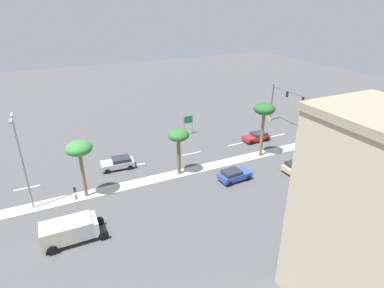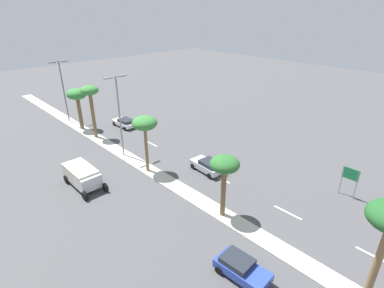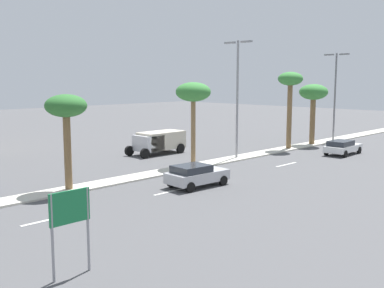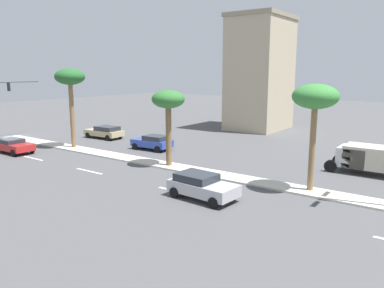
{
  "view_description": "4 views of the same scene",
  "coord_description": "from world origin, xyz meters",
  "px_view_note": "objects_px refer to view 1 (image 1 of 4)",
  "views": [
    {
      "loc": [
        -31.8,
        36.65,
        19.74
      ],
      "look_at": [
        -0.23,
        21.57,
        3.89
      ],
      "focal_mm": 29.67,
      "sensor_mm": 36.0,
      "label": 1
    },
    {
      "loc": [
        -17.24,
        9.2,
        17.36
      ],
      "look_at": [
        3.25,
        30.69,
        3.61
      ],
      "focal_mm": 28.03,
      "sensor_mm": 36.0,
      "label": 2
    },
    {
      "loc": [
        25.19,
        8.73,
        6.9
      ],
      "look_at": [
        3.06,
        31.05,
        2.48
      ],
      "focal_mm": 43.16,
      "sensor_mm": 36.0,
      "label": 3
    },
    {
      "loc": [
        22.53,
        41.72,
        7.38
      ],
      "look_at": [
        0.86,
        26.15,
        2.27
      ],
      "focal_mm": 35.48,
      "sensor_mm": 36.0,
      "label": 4
    }
  ],
  "objects_px": {
    "palm_tree_center": "(264,111)",
    "sedan_red_trailing": "(257,136)",
    "box_truck": "(73,229)",
    "street_lamp_front": "(21,157)",
    "traffic_signal_gantry": "(287,103)",
    "sedan_silver_inboard": "(118,163)",
    "directional_road_sign": "(188,121)",
    "commercial_building": "(372,226)",
    "palm_tree_leading": "(79,150)",
    "palm_tree_far": "(178,137)",
    "sedan_blue_center": "(234,175)",
    "sedan_tan_leading": "(299,166)"
  },
  "relations": [
    {
      "from": "directional_road_sign",
      "to": "palm_tree_leading",
      "type": "relative_size",
      "value": 0.47
    },
    {
      "from": "traffic_signal_gantry",
      "to": "sedan_silver_inboard",
      "type": "distance_m",
      "value": 29.3
    },
    {
      "from": "sedan_silver_inboard",
      "to": "directional_road_sign",
      "type": "bearing_deg",
      "value": -63.37
    },
    {
      "from": "sedan_tan_leading",
      "to": "sedan_silver_inboard",
      "type": "height_order",
      "value": "sedan_silver_inboard"
    },
    {
      "from": "commercial_building",
      "to": "sedan_red_trailing",
      "type": "distance_m",
      "value": 30.04
    },
    {
      "from": "traffic_signal_gantry",
      "to": "sedan_red_trailing",
      "type": "xyz_separation_m",
      "value": [
        -2.75,
        7.69,
        -3.63
      ]
    },
    {
      "from": "directional_road_sign",
      "to": "sedan_red_trailing",
      "type": "relative_size",
      "value": 0.76
    },
    {
      "from": "palm_tree_center",
      "to": "street_lamp_front",
      "type": "xyz_separation_m",
      "value": [
        0.17,
        28.65,
        -0.61
      ]
    },
    {
      "from": "sedan_blue_center",
      "to": "street_lamp_front",
      "type": "bearing_deg",
      "value": 79.32
    },
    {
      "from": "palm_tree_center",
      "to": "sedan_blue_center",
      "type": "height_order",
      "value": "palm_tree_center"
    },
    {
      "from": "sedan_silver_inboard",
      "to": "street_lamp_front",
      "type": "bearing_deg",
      "value": 115.78
    },
    {
      "from": "palm_tree_far",
      "to": "palm_tree_leading",
      "type": "xyz_separation_m",
      "value": [
        -0.15,
        11.19,
        0.71
      ]
    },
    {
      "from": "sedan_tan_leading",
      "to": "palm_tree_center",
      "type": "bearing_deg",
      "value": 18.2
    },
    {
      "from": "traffic_signal_gantry",
      "to": "street_lamp_front",
      "type": "height_order",
      "value": "street_lamp_front"
    },
    {
      "from": "palm_tree_center",
      "to": "sedan_red_trailing",
      "type": "bearing_deg",
      "value": -30.72
    },
    {
      "from": "palm_tree_leading",
      "to": "sedan_silver_inboard",
      "type": "xyz_separation_m",
      "value": [
        4.97,
        -4.78,
        -4.96
      ]
    },
    {
      "from": "directional_road_sign",
      "to": "commercial_building",
      "type": "xyz_separation_m",
      "value": [
        -33.81,
        3.3,
        4.97
      ]
    },
    {
      "from": "directional_road_sign",
      "to": "sedan_blue_center",
      "type": "bearing_deg",
      "value": 175.76
    },
    {
      "from": "palm_tree_leading",
      "to": "sedan_tan_leading",
      "type": "xyz_separation_m",
      "value": [
        -5.65,
        -25.17,
        -4.99
      ]
    },
    {
      "from": "commercial_building",
      "to": "street_lamp_front",
      "type": "xyz_separation_m",
      "value": [
        22.45,
        19.72,
        -1.21
      ]
    },
    {
      "from": "traffic_signal_gantry",
      "to": "commercial_building",
      "type": "xyz_separation_m",
      "value": [
        -29.66,
        19.36,
        2.86
      ]
    },
    {
      "from": "sedan_tan_leading",
      "to": "box_truck",
      "type": "height_order",
      "value": "box_truck"
    },
    {
      "from": "street_lamp_front",
      "to": "box_truck",
      "type": "bearing_deg",
      "value": -154.48
    },
    {
      "from": "palm_tree_leading",
      "to": "sedan_silver_inboard",
      "type": "distance_m",
      "value": 8.5
    },
    {
      "from": "sedan_red_trailing",
      "to": "box_truck",
      "type": "distance_m",
      "value": 30.32
    },
    {
      "from": "palm_tree_far",
      "to": "sedan_blue_center",
      "type": "height_order",
      "value": "palm_tree_far"
    },
    {
      "from": "palm_tree_center",
      "to": "box_truck",
      "type": "height_order",
      "value": "palm_tree_center"
    },
    {
      "from": "palm_tree_far",
      "to": "sedan_silver_inboard",
      "type": "xyz_separation_m",
      "value": [
        4.82,
        6.41,
        -4.25
      ]
    },
    {
      "from": "palm_tree_far",
      "to": "commercial_building",
      "type": "bearing_deg",
      "value": -171.87
    },
    {
      "from": "street_lamp_front",
      "to": "sedan_blue_center",
      "type": "height_order",
      "value": "street_lamp_front"
    },
    {
      "from": "sedan_tan_leading",
      "to": "directional_road_sign",
      "type": "bearing_deg",
      "value": 23.56
    },
    {
      "from": "sedan_red_trailing",
      "to": "sedan_blue_center",
      "type": "bearing_deg",
      "value": 132.02
    },
    {
      "from": "palm_tree_far",
      "to": "sedan_red_trailing",
      "type": "relative_size",
      "value": 1.43
    },
    {
      "from": "sedan_silver_inboard",
      "to": "commercial_building",
      "type": "bearing_deg",
      "value": -160.6
    },
    {
      "from": "box_truck",
      "to": "street_lamp_front",
      "type": "bearing_deg",
      "value": 25.52
    },
    {
      "from": "directional_road_sign",
      "to": "street_lamp_front",
      "type": "xyz_separation_m",
      "value": [
        -11.36,
        23.02,
        3.76
      ]
    },
    {
      "from": "traffic_signal_gantry",
      "to": "street_lamp_front",
      "type": "relative_size",
      "value": 1.45
    },
    {
      "from": "palm_tree_center",
      "to": "sedan_silver_inboard",
      "type": "height_order",
      "value": "palm_tree_center"
    },
    {
      "from": "commercial_building",
      "to": "palm_tree_leading",
      "type": "distance_m",
      "value": 26.64
    },
    {
      "from": "sedan_blue_center",
      "to": "box_truck",
      "type": "xyz_separation_m",
      "value": [
        -2.67,
        18.63,
        0.44
      ]
    },
    {
      "from": "traffic_signal_gantry",
      "to": "sedan_silver_inboard",
      "type": "relative_size",
      "value": 3.46
    },
    {
      "from": "commercial_building",
      "to": "palm_tree_center",
      "type": "height_order",
      "value": "commercial_building"
    },
    {
      "from": "traffic_signal_gantry",
      "to": "commercial_building",
      "type": "height_order",
      "value": "commercial_building"
    },
    {
      "from": "sedan_tan_leading",
      "to": "street_lamp_front",
      "type": "bearing_deg",
      "value": 79.32
    },
    {
      "from": "palm_tree_center",
      "to": "street_lamp_front",
      "type": "relative_size",
      "value": 0.75
    },
    {
      "from": "sedan_silver_inboard",
      "to": "traffic_signal_gantry",
      "type": "bearing_deg",
      "value": -85.4
    },
    {
      "from": "sedan_silver_inboard",
      "to": "box_truck",
      "type": "distance_m",
      "value": 13.54
    },
    {
      "from": "traffic_signal_gantry",
      "to": "commercial_building",
      "type": "distance_m",
      "value": 35.53
    },
    {
      "from": "directional_road_sign",
      "to": "sedan_tan_leading",
      "type": "xyz_separation_m",
      "value": [
        -17.11,
        -7.46,
        -1.48
      ]
    },
    {
      "from": "sedan_silver_inboard",
      "to": "sedan_red_trailing",
      "type": "xyz_separation_m",
      "value": [
        -0.42,
        -21.3,
        -0.07
      ]
    }
  ]
}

